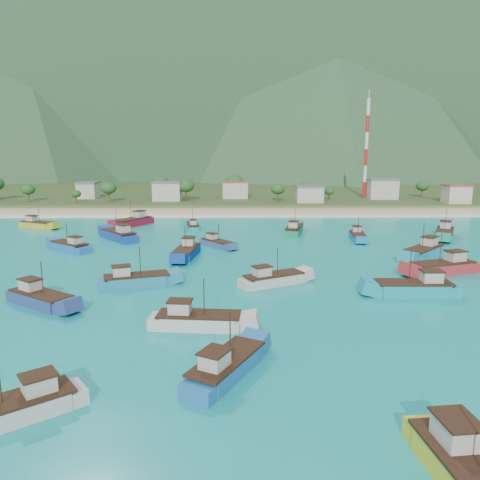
{
  "coord_description": "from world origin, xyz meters",
  "views": [
    {
      "loc": [
        -2.21,
        -69.48,
        20.12
      ],
      "look_at": [
        -1.24,
        18.0,
        3.0
      ],
      "focal_mm": 35.0,
      "sensor_mm": 36.0,
      "label": 1
    }
  ],
  "objects_px": {
    "boat_11": "(193,227)",
    "boat_29": "(294,230)",
    "boat_26": "(119,236)",
    "boat_6": "(15,411)",
    "boat_5": "(70,247)",
    "boat_7": "(197,322)",
    "boat_16": "(357,237)",
    "boat_21": "(226,368)",
    "radio_tower": "(366,149)",
    "boat_2": "(135,281)",
    "boat_20": "(187,253)",
    "boat_10": "(134,222)",
    "boat_0": "(217,244)",
    "boat_13": "(424,253)",
    "boat_4": "(444,268)",
    "boat_1": "(273,280)",
    "boat_24": "(415,289)",
    "boat_12": "(445,234)",
    "boat_9": "(37,225)",
    "boat_15": "(40,299)"
  },
  "relations": [
    {
      "from": "boat_11",
      "to": "boat_29",
      "type": "relative_size",
      "value": 0.81
    },
    {
      "from": "boat_26",
      "to": "boat_6",
      "type": "bearing_deg",
      "value": -122.15
    },
    {
      "from": "boat_5",
      "to": "boat_26",
      "type": "xyz_separation_m",
      "value": [
        7.08,
        11.4,
        0.2
      ]
    },
    {
      "from": "boat_7",
      "to": "boat_16",
      "type": "relative_size",
      "value": 1.12
    },
    {
      "from": "boat_11",
      "to": "boat_21",
      "type": "distance_m",
      "value": 79.32
    },
    {
      "from": "radio_tower",
      "to": "boat_2",
      "type": "relative_size",
      "value": 3.32
    },
    {
      "from": "boat_5",
      "to": "boat_26",
      "type": "distance_m",
      "value": 13.42
    },
    {
      "from": "boat_29",
      "to": "boat_20",
      "type": "bearing_deg",
      "value": -119.39
    },
    {
      "from": "boat_7",
      "to": "boat_10",
      "type": "bearing_deg",
      "value": -157.69
    },
    {
      "from": "boat_0",
      "to": "boat_13",
      "type": "xyz_separation_m",
      "value": [
        39.47,
        -10.29,
        0.35
      ]
    },
    {
      "from": "boat_4",
      "to": "boat_10",
      "type": "xyz_separation_m",
      "value": [
        -61.22,
        49.4,
        0.03
      ]
    },
    {
      "from": "radio_tower",
      "to": "boat_1",
      "type": "bearing_deg",
      "value": -111.65
    },
    {
      "from": "boat_7",
      "to": "boat_26",
      "type": "height_order",
      "value": "boat_26"
    },
    {
      "from": "boat_10",
      "to": "boat_29",
      "type": "distance_m",
      "value": 43.12
    },
    {
      "from": "boat_0",
      "to": "boat_24",
      "type": "xyz_separation_m",
      "value": [
        29.03,
        -33.31,
        0.3
      ]
    },
    {
      "from": "boat_5",
      "to": "boat_10",
      "type": "relative_size",
      "value": 0.8
    },
    {
      "from": "boat_10",
      "to": "boat_20",
      "type": "distance_m",
      "value": 40.98
    },
    {
      "from": "boat_7",
      "to": "boat_12",
      "type": "distance_m",
      "value": 75.61
    },
    {
      "from": "boat_9",
      "to": "boat_11",
      "type": "bearing_deg",
      "value": 112.01
    },
    {
      "from": "boat_0",
      "to": "boat_29",
      "type": "height_order",
      "value": "boat_29"
    },
    {
      "from": "boat_4",
      "to": "boat_26",
      "type": "relative_size",
      "value": 1.08
    },
    {
      "from": "boat_5",
      "to": "boat_20",
      "type": "relative_size",
      "value": 0.86
    },
    {
      "from": "radio_tower",
      "to": "boat_16",
      "type": "xyz_separation_m",
      "value": [
        -21.63,
        -74.38,
        -19.34
      ]
    },
    {
      "from": "radio_tower",
      "to": "boat_5",
      "type": "distance_m",
      "value": 120.09
    },
    {
      "from": "boat_2",
      "to": "boat_21",
      "type": "xyz_separation_m",
      "value": [
        14.06,
        -28.43,
        -0.01
      ]
    },
    {
      "from": "boat_4",
      "to": "boat_21",
      "type": "relative_size",
      "value": 1.16
    },
    {
      "from": "boat_12",
      "to": "boat_2",
      "type": "bearing_deg",
      "value": 56.9
    },
    {
      "from": "boat_7",
      "to": "boat_21",
      "type": "bearing_deg",
      "value": 21.83
    },
    {
      "from": "boat_13",
      "to": "boat_24",
      "type": "relative_size",
      "value": 0.95
    },
    {
      "from": "boat_12",
      "to": "boat_24",
      "type": "xyz_separation_m",
      "value": [
        -22.97,
        -42.49,
        -0.03
      ]
    },
    {
      "from": "boat_13",
      "to": "boat_15",
      "type": "distance_m",
      "value": 66.74
    },
    {
      "from": "boat_9",
      "to": "boat_20",
      "type": "distance_m",
      "value": 53.72
    },
    {
      "from": "boat_5",
      "to": "boat_21",
      "type": "xyz_separation_m",
      "value": [
        32.37,
        -53.36,
        0.04
      ]
    },
    {
      "from": "boat_5",
      "to": "boat_11",
      "type": "distance_m",
      "value": 33.87
    },
    {
      "from": "boat_26",
      "to": "boat_13",
      "type": "bearing_deg",
      "value": -56.17
    },
    {
      "from": "boat_9",
      "to": "boat_0",
      "type": "bearing_deg",
      "value": 88.15
    },
    {
      "from": "boat_7",
      "to": "boat_13",
      "type": "distance_m",
      "value": 53.08
    },
    {
      "from": "boat_24",
      "to": "boat_2",
      "type": "bearing_deg",
      "value": 84.19
    },
    {
      "from": "boat_21",
      "to": "boat_29",
      "type": "relative_size",
      "value": 0.95
    },
    {
      "from": "boat_5",
      "to": "boat_13",
      "type": "bearing_deg",
      "value": -57.81
    },
    {
      "from": "boat_11",
      "to": "boat_1",
      "type": "bearing_deg",
      "value": -81.54
    },
    {
      "from": "boat_9",
      "to": "boat_16",
      "type": "relative_size",
      "value": 1.1
    },
    {
      "from": "boat_10",
      "to": "boat_16",
      "type": "height_order",
      "value": "boat_10"
    },
    {
      "from": "boat_12",
      "to": "boat_16",
      "type": "height_order",
      "value": "boat_12"
    },
    {
      "from": "boat_12",
      "to": "boat_13",
      "type": "relative_size",
      "value": 1.1
    },
    {
      "from": "boat_4",
      "to": "boat_7",
      "type": "height_order",
      "value": "boat_4"
    },
    {
      "from": "boat_0",
      "to": "boat_13",
      "type": "distance_m",
      "value": 40.79
    },
    {
      "from": "boat_0",
      "to": "boat_26",
      "type": "xyz_separation_m",
      "value": [
        -22.29,
        7.96,
        0.35
      ]
    },
    {
      "from": "boat_10",
      "to": "boat_13",
      "type": "distance_m",
      "value": 73.14
    },
    {
      "from": "boat_4",
      "to": "boat_5",
      "type": "height_order",
      "value": "boat_4"
    }
  ]
}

